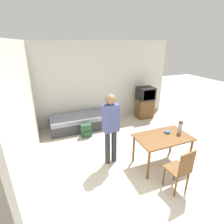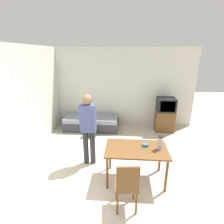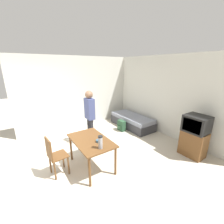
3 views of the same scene
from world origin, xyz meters
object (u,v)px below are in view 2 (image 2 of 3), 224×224
object	(u,v)px
mate_bowl	(146,145)
backpack	(91,131)
dining_table	(136,152)
person_standing	(88,125)
thermos_flask	(160,142)
daybed	(92,123)
tv	(165,114)
wooden_chair	(127,185)

from	to	relation	value
mate_bowl	backpack	bearing A→B (deg)	129.85
dining_table	person_standing	xyz separation A→B (m)	(-1.05, 0.49, 0.34)
thermos_flask	dining_table	bearing A→B (deg)	-179.59
daybed	tv	world-z (taller)	tv
thermos_flask	backpack	world-z (taller)	thermos_flask
daybed	thermos_flask	size ratio (longest dim) A/B	6.55
person_standing	mate_bowl	bearing A→B (deg)	-17.24
wooden_chair	mate_bowl	world-z (taller)	wooden_chair
person_standing	backpack	world-z (taller)	person_standing
tv	wooden_chair	size ratio (longest dim) A/B	1.24
daybed	thermos_flask	xyz separation A→B (m)	(1.82, -2.47, 0.65)
dining_table	person_standing	size ratio (longest dim) A/B	0.73
tv	dining_table	size ratio (longest dim) A/B	0.94
backpack	person_standing	bearing A→B (deg)	-80.21
dining_table	wooden_chair	world-z (taller)	wooden_chair
daybed	dining_table	bearing A→B (deg)	-60.99
dining_table	person_standing	world-z (taller)	person_standing
daybed	wooden_chair	distance (m)	3.50
daybed	wooden_chair	world-z (taller)	wooden_chair
thermos_flask	backpack	bearing A→B (deg)	132.82
tv	backpack	size ratio (longest dim) A/B	2.93
tv	wooden_chair	xyz separation A→B (m)	(-1.27, -3.29, -0.07)
person_standing	thermos_flask	bearing A→B (deg)	-18.04
thermos_flask	backpack	size ratio (longest dim) A/B	0.72
dining_table	thermos_flask	distance (m)	0.51
thermos_flask	backpack	distance (m)	2.64
dining_table	thermos_flask	xyz separation A→B (m)	(0.45, 0.00, 0.24)
dining_table	mate_bowl	distance (m)	0.24
mate_bowl	daybed	bearing A→B (deg)	123.38
daybed	thermos_flask	bearing A→B (deg)	-53.64
wooden_chair	backpack	xyz separation A→B (m)	(-1.11, 2.67, -0.33)
mate_bowl	backpack	size ratio (longest dim) A/B	0.33
tv	mate_bowl	bearing A→B (deg)	-110.68
wooden_chair	person_standing	bearing A→B (deg)	123.90
tv	person_standing	size ratio (longest dim) A/B	0.69
person_standing	backpack	distance (m)	1.61
tv	mate_bowl	distance (m)	2.55
tv	person_standing	bearing A→B (deg)	-136.93
person_standing	mate_bowl	size ratio (longest dim) A/B	13.05
person_standing	mate_bowl	xyz separation A→B (m)	(1.24, -0.38, -0.23)
tv	person_standing	world-z (taller)	person_standing
dining_table	thermos_flask	world-z (taller)	thermos_flask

